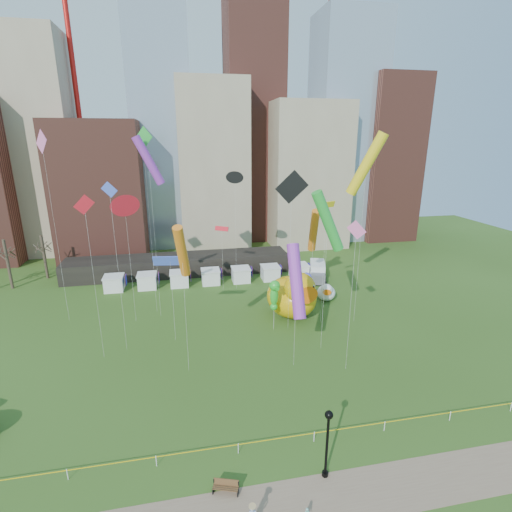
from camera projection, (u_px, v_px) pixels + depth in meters
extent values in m
plane|color=#2F4E18|center=(238.00, 453.00, 29.06)|extent=(160.00, 160.00, 0.00)
cube|color=gray|center=(38.00, 148.00, 75.41)|extent=(14.00, 12.00, 42.00)
cube|color=brown|center=(101.00, 191.00, 74.38)|extent=(16.00, 14.00, 26.00)
cube|color=#8C9EB2|center=(161.00, 114.00, 79.87)|extent=(12.00, 12.00, 55.00)
cube|color=gray|center=(213.00, 167.00, 81.07)|extent=(14.00, 14.00, 34.00)
cube|color=brown|center=(254.00, 84.00, 83.58)|extent=(12.00, 12.00, 68.00)
cube|color=gray|center=(306.00, 176.00, 83.52)|extent=(16.00, 14.00, 30.00)
cube|color=#8C9EB2|center=(344.00, 133.00, 86.50)|extent=(14.00, 12.00, 48.00)
cube|color=brown|center=(387.00, 160.00, 88.26)|extent=(12.00, 12.00, 36.00)
cylinder|color=red|center=(72.00, 55.00, 73.79)|extent=(1.00, 1.00, 76.00)
cylinder|color=red|center=(328.00, 65.00, 83.52)|extent=(1.00, 1.00, 76.00)
cube|color=black|center=(179.00, 265.00, 67.21)|extent=(38.00, 6.00, 3.20)
cube|color=white|center=(114.00, 284.00, 59.86)|extent=(2.80, 2.80, 2.20)
cube|color=red|center=(126.00, 280.00, 60.05)|extent=(0.08, 1.40, 1.60)
cube|color=white|center=(147.00, 281.00, 60.80)|extent=(2.80, 2.80, 2.20)
cube|color=red|center=(159.00, 278.00, 60.99)|extent=(0.08, 1.40, 1.60)
cube|color=white|center=(179.00, 279.00, 61.74)|extent=(2.80, 2.80, 2.20)
cube|color=red|center=(191.00, 276.00, 61.93)|extent=(0.08, 1.40, 1.60)
cube|color=white|center=(211.00, 277.00, 62.67)|extent=(2.80, 2.80, 2.20)
cube|color=red|center=(222.00, 274.00, 62.86)|extent=(0.08, 1.40, 1.60)
cube|color=white|center=(241.00, 275.00, 63.61)|extent=(2.80, 2.80, 2.20)
cube|color=red|center=(252.00, 272.00, 63.80)|extent=(0.08, 1.40, 1.60)
cube|color=white|center=(270.00, 273.00, 64.54)|extent=(2.80, 2.80, 2.20)
cube|color=red|center=(281.00, 270.00, 64.73)|extent=(0.08, 1.40, 1.60)
cube|color=white|center=(299.00, 271.00, 65.48)|extent=(2.80, 2.80, 2.20)
cube|color=red|center=(309.00, 268.00, 65.67)|extent=(0.08, 1.40, 1.60)
cylinder|color=#382B21|center=(8.00, 264.00, 59.77)|extent=(0.44, 0.44, 8.00)
cylinder|color=#382B21|center=(44.00, 257.00, 64.34)|extent=(0.44, 0.44, 7.50)
cylinder|color=white|center=(67.00, 474.00, 26.68)|extent=(0.06, 0.06, 0.90)
cylinder|color=white|center=(156.00, 461.00, 27.80)|extent=(0.06, 0.06, 0.90)
cylinder|color=white|center=(238.00, 448.00, 28.92)|extent=(0.06, 0.06, 0.90)
cylinder|color=white|center=(314.00, 437.00, 30.05)|extent=(0.06, 0.06, 0.90)
cylinder|color=white|center=(385.00, 426.00, 31.17)|extent=(0.06, 0.06, 0.90)
cylinder|color=white|center=(450.00, 416.00, 32.29)|extent=(0.06, 0.06, 0.90)
cylinder|color=white|center=(511.00, 407.00, 33.42)|extent=(0.06, 0.06, 0.90)
cube|color=#E4BB0B|center=(238.00, 445.00, 28.82)|extent=(50.00, 0.02, 0.07)
ellipsoid|color=#DCA00B|center=(291.00, 297.00, 50.99)|extent=(7.38, 8.33, 5.30)
ellipsoid|color=#DCA00B|center=(283.00, 290.00, 53.68)|extent=(1.93, 1.59, 2.15)
sphere|color=#DCA00B|center=(300.00, 288.00, 48.22)|extent=(4.49, 4.49, 3.98)
cone|color=orange|center=(306.00, 294.00, 46.73)|extent=(2.41, 2.07, 2.19)
sphere|color=white|center=(295.00, 288.00, 46.74)|extent=(0.72, 0.72, 0.72)
sphere|color=white|center=(312.00, 286.00, 47.42)|extent=(0.72, 0.72, 0.72)
sphere|color=black|center=(297.00, 289.00, 46.43)|extent=(0.36, 0.36, 0.36)
sphere|color=black|center=(313.00, 287.00, 47.12)|extent=(0.36, 0.36, 0.36)
ellipsoid|color=white|center=(326.00, 293.00, 56.32)|extent=(3.52, 3.81, 2.21)
ellipsoid|color=white|center=(326.00, 290.00, 57.49)|extent=(0.87, 0.77, 0.90)
sphere|color=white|center=(327.00, 290.00, 55.12)|extent=(2.09, 2.09, 1.66)
cone|color=orange|center=(327.00, 292.00, 54.46)|extent=(1.10, 0.99, 0.91)
sphere|color=white|center=(324.00, 289.00, 54.67)|extent=(0.30, 0.30, 0.30)
sphere|color=white|center=(330.00, 290.00, 54.57)|extent=(0.30, 0.30, 0.30)
sphere|color=black|center=(324.00, 290.00, 54.54)|extent=(0.15, 0.15, 0.15)
sphere|color=black|center=(330.00, 290.00, 54.43)|extent=(0.15, 0.15, 0.15)
cylinder|color=silver|center=(274.00, 313.00, 47.31)|extent=(0.03, 0.03, 4.47)
ellipsoid|color=green|center=(274.00, 296.00, 46.66)|extent=(1.08, 0.92, 2.55)
sphere|color=green|center=(275.00, 286.00, 46.12)|extent=(1.43, 1.43, 1.30)
cone|color=green|center=(276.00, 288.00, 45.59)|extent=(0.54, 0.86, 0.46)
sphere|color=green|center=(274.00, 307.00, 47.14)|extent=(0.91, 0.91, 0.91)
cylinder|color=silver|center=(306.00, 299.00, 52.31)|extent=(0.03, 0.03, 3.61)
ellipsoid|color=#4746D3|center=(306.00, 287.00, 51.78)|extent=(1.28, 1.17, 2.64)
sphere|color=#4746D3|center=(307.00, 277.00, 51.23)|extent=(1.75, 1.75, 1.35)
cone|color=#4746D3|center=(309.00, 279.00, 50.68)|extent=(0.75, 0.96, 0.47)
sphere|color=#4746D3|center=(306.00, 297.00, 52.28)|extent=(0.94, 0.94, 0.94)
cube|color=#512C1C|center=(226.00, 488.00, 25.67)|extent=(1.78, 0.99, 0.06)
cube|color=#512C1C|center=(226.00, 482.00, 25.82)|extent=(1.67, 0.67, 0.43)
cube|color=black|center=(213.00, 489.00, 25.83)|extent=(0.22, 0.52, 0.42)
cube|color=black|center=(238.00, 492.00, 25.64)|extent=(0.22, 0.52, 0.42)
cylinder|color=black|center=(325.00, 474.00, 27.07)|extent=(0.45, 0.45, 0.31)
cylinder|color=black|center=(327.00, 447.00, 26.39)|extent=(0.19, 0.19, 4.96)
sphere|color=black|center=(329.00, 415.00, 25.61)|extent=(0.58, 0.58, 0.58)
cone|color=black|center=(329.00, 411.00, 25.52)|extent=(0.21, 0.21, 0.26)
cube|color=white|center=(317.00, 269.00, 65.02)|extent=(3.79, 5.45, 2.48)
cube|color=#595960|center=(318.00, 279.00, 62.16)|extent=(2.72, 2.40, 1.59)
cylinder|color=black|center=(310.00, 279.00, 63.79)|extent=(0.51, 0.93, 0.89)
cylinder|color=black|center=(325.00, 279.00, 63.51)|extent=(0.51, 0.93, 0.89)
cylinder|color=black|center=(310.00, 272.00, 66.99)|extent=(0.51, 0.93, 0.89)
cylinder|color=black|center=(324.00, 273.00, 66.71)|extent=(0.51, 0.93, 0.89)
cylinder|color=silver|center=(131.00, 266.00, 47.89)|extent=(0.02, 0.02, 15.12)
cone|color=red|center=(125.00, 206.00, 45.68)|extent=(2.28, 1.70, 2.54)
cylinder|color=silver|center=(351.00, 303.00, 37.54)|extent=(0.02, 0.02, 14.71)
cube|color=pink|center=(356.00, 230.00, 35.38)|extent=(1.52, 1.04, 1.81)
cylinder|color=silver|center=(236.00, 235.00, 58.39)|extent=(0.02, 0.02, 17.34)
cone|color=black|center=(235.00, 177.00, 55.85)|extent=(1.71, 0.89, 1.76)
cylinder|color=silver|center=(150.00, 231.00, 49.47)|extent=(0.02, 0.02, 22.71)
cube|color=green|center=(143.00, 139.00, 46.14)|extent=(2.38, 1.80, 2.95)
cylinder|color=silver|center=(360.00, 247.00, 47.21)|extent=(0.02, 0.02, 19.92)
cylinder|color=yellow|center=(367.00, 164.00, 44.28)|extent=(4.30, 3.51, 7.41)
cylinder|color=silver|center=(173.00, 302.00, 43.99)|extent=(0.02, 0.02, 9.79)
cube|color=blue|center=(170.00, 261.00, 42.55)|extent=(3.81, 1.06, 1.15)
cylinder|color=silver|center=(312.00, 262.00, 58.04)|extent=(0.02, 0.02, 9.74)
cylinder|color=orange|center=(314.00, 231.00, 56.61)|extent=(1.99, 4.23, 6.94)
cylinder|color=silver|center=(295.00, 324.00, 39.00)|extent=(0.02, 0.02, 9.39)
cylinder|color=purple|center=(296.00, 281.00, 37.63)|extent=(1.24, 4.23, 7.19)
cylinder|color=silver|center=(223.00, 260.00, 58.90)|extent=(0.02, 0.02, 9.84)
cube|color=red|center=(222.00, 229.00, 57.45)|extent=(2.00, 1.49, 0.68)
cylinder|color=silver|center=(56.00, 237.00, 46.95)|extent=(0.02, 0.02, 22.40)
cube|color=pink|center=(41.00, 142.00, 43.67)|extent=(1.81, 2.11, 2.75)
cylinder|color=silver|center=(290.00, 261.00, 45.74)|extent=(0.02, 0.02, 17.53)
cube|color=black|center=(292.00, 187.00, 43.17)|extent=(3.43, 1.77, 3.84)
cylinder|color=silver|center=(324.00, 288.00, 41.46)|extent=(0.02, 0.02, 14.65)
cylinder|color=green|center=(328.00, 221.00, 39.31)|extent=(3.94, 1.46, 6.56)
cylinder|color=silver|center=(323.00, 266.00, 47.41)|extent=(0.02, 0.02, 15.31)
cube|color=yellow|center=(327.00, 205.00, 45.17)|extent=(2.35, 1.22, 0.74)
cylinder|color=silver|center=(119.00, 274.00, 40.87)|extent=(0.02, 0.02, 17.89)
cube|color=blue|center=(109.00, 190.00, 38.24)|extent=(1.62, 0.26, 1.63)
cylinder|color=silver|center=(186.00, 314.00, 37.56)|extent=(0.02, 0.02, 12.71)
cylinder|color=orange|center=(182.00, 252.00, 35.69)|extent=(1.65, 3.37, 5.52)
cylinder|color=silver|center=(155.00, 243.00, 48.65)|extent=(0.02, 0.02, 20.24)
cylinder|color=purple|center=(149.00, 161.00, 45.68)|extent=(3.58, 1.38, 5.95)
cylinder|color=silver|center=(95.00, 285.00, 39.41)|extent=(0.02, 0.02, 16.67)
cube|color=red|center=(84.00, 205.00, 36.96)|extent=(1.89, 0.59, 1.96)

